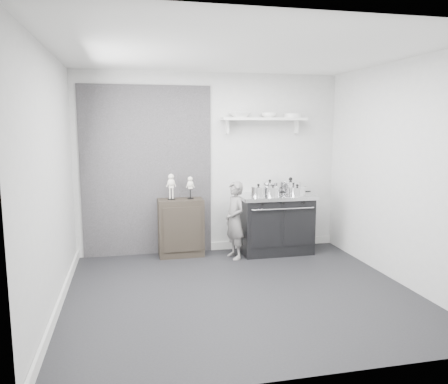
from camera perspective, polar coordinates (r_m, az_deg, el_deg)
The scene contains 16 objects.
ground at distance 5.22m, azimuth 2.07°, elevation -12.93°, with size 4.00×4.00×0.00m, color black.
room_shell at distance 4.98m, azimuth 0.74°, elevation 5.42°, with size 4.02×3.62×2.71m.
wall_shelf at distance 6.69m, azimuth 5.23°, elevation 9.39°, with size 1.30×0.26×0.24m.
stove at distance 6.70m, azimuth 6.69°, elevation -4.06°, with size 1.11×0.69×0.89m.
side_cabinet at distance 6.52m, azimuth -5.67°, elevation -4.62°, with size 0.66×0.38×0.85m, color black.
child at distance 6.33m, azimuth 1.44°, elevation -3.70°, with size 0.41×0.27×1.13m, color slate.
pot_front_left at distance 6.42m, azimuth 4.52°, elevation 0.09°, with size 0.32×0.23×0.19m.
pot_back_left at distance 6.71m, azimuth 5.99°, elevation 0.56°, with size 0.33×0.25×0.22m.
pot_back_right at distance 6.77m, azimuth 8.67°, elevation 0.66°, with size 0.42×0.33×0.25m.
pot_front_right at distance 6.54m, azimuth 9.53°, elevation 0.09°, with size 0.34×0.25×0.18m.
pot_front_center at distance 6.41m, azimuth 6.40°, elevation 0.02°, with size 0.29×0.20×0.18m.
skeleton_full at distance 6.39m, azimuth -6.92°, elevation 0.95°, with size 0.12×0.08×0.43m, color silver, non-canonical shape.
skeleton_torso at distance 6.43m, azimuth -4.43°, elevation 0.78°, with size 0.11×0.07×0.38m, color silver, non-canonical shape.
bowl_large at distance 6.58m, azimuth 2.11°, elevation 10.05°, with size 0.32×0.32×0.08m, color white.
bowl_small at distance 6.71m, azimuth 5.90°, elevation 9.96°, with size 0.23×0.23×0.07m, color white.
plate_stack at distance 6.84m, azimuth 8.99°, elevation 9.82°, with size 0.27×0.27×0.06m, color silver.
Camera 1 is at (-1.23, -4.69, 1.92)m, focal length 35.00 mm.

